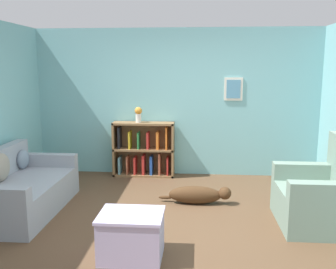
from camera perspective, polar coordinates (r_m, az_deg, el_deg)
The scene contains 8 objects.
ground_plane at distance 4.84m, azimuth -0.39°, elevation -13.18°, with size 14.00×14.00×0.00m, color brown.
wall_back at distance 6.72m, azimuth 1.29°, elevation 4.89°, with size 5.60×0.13×2.60m.
couch at distance 5.45m, azimuth -21.89°, elevation -7.87°, with size 0.95×1.78×0.82m.
bookshelf at distance 6.71m, azimuth -3.66°, elevation -2.43°, with size 1.08×0.30×0.97m.
recliner_chair at distance 5.01m, azimuth 22.46°, elevation -8.62°, with size 0.90×1.03×1.10m.
coffee_table at distance 3.95m, azimuth -5.60°, elevation -14.88°, with size 0.65×0.52×0.47m.
dog at distance 5.42m, azimuth 4.61°, elevation -9.13°, with size 1.04×0.23×0.26m.
vase at distance 6.59m, azimuth -4.53°, elevation 3.17°, with size 0.13×0.13×0.27m.
Camera 1 is at (0.39, -4.43, 1.92)m, focal length 40.00 mm.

